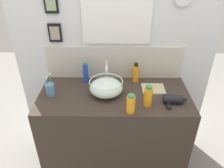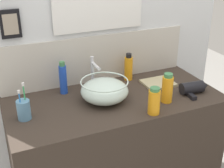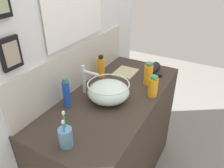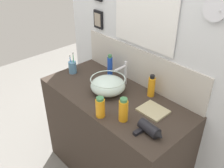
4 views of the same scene
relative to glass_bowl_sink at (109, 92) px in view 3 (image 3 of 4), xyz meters
The scene contains 11 objects.
vanity_counter 0.53m from the glass_bowl_sink, ahead, with size 1.28×0.59×0.91m, color #382D26.
back_panel 0.40m from the glass_bowl_sink, 78.36° to the left, with size 1.83×0.10×2.38m.
glass_bowl_sink is the anchor object (origin of this frame).
faucet 0.19m from the glass_bowl_sink, 90.00° to the left, with size 0.02×0.13×0.21m.
hair_drier 0.56m from the glass_bowl_sink, 12.56° to the right, with size 0.19×0.14×0.07m.
toothbrush_cup 0.47m from the glass_bowl_sink, behind, with size 0.07×0.07×0.21m.
lotion_bottle 0.35m from the glass_bowl_sink, 40.23° to the left, with size 0.06×0.06×0.19m.
shampoo_bottle 0.36m from the glass_bowl_sink, 24.35° to the right, with size 0.06×0.06×0.18m.
spray_bottle 0.28m from the glass_bowl_sink, 133.97° to the left, with size 0.05×0.05×0.21m.
soap_dispenser 0.31m from the glass_bowl_sink, 51.10° to the right, with size 0.07×0.07×0.16m.
hand_towel 0.42m from the glass_bowl_sink, 10.46° to the left, with size 0.20×0.17×0.02m, color tan.
Camera 3 is at (-1.14, -0.62, 1.75)m, focal length 35.00 mm.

